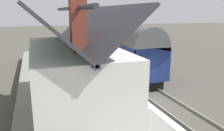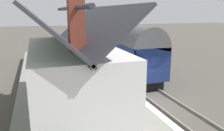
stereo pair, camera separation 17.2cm
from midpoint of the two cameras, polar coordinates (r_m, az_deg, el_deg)
The scene contains 14 objects.
ground_plane at distance 13.49m, azimuth 9.98°, elevation -9.58°, with size 160.00×160.00×0.00m, color #4C473F.
platform at distance 12.00m, azimuth -7.80°, elevation -10.26°, with size 32.00×6.26×0.86m, color gray.
platform_edge_coping at distance 12.67m, azimuth 5.43°, elevation -6.74°, with size 32.00×0.36×0.02m, color beige.
rail_near at distance 14.28m, azimuth 15.77°, elevation -8.27°, with size 52.00×0.08×0.14m, color gray.
rail_far at distance 13.55m, azimuth 10.67°, elevation -9.19°, with size 52.00×0.08×0.14m, color gray.
train at distance 18.43m, azimuth 3.83°, elevation 4.02°, with size 9.12×2.73×4.32m.
station_building at distance 10.30m, azimuth -9.69°, elevation -2.28°, with size 8.21×3.76×5.67m.
bench_mid_platform at distance 18.64m, azimuth -8.30°, elevation 1.27°, with size 1.42×0.49×0.88m.
planter_corner_building at distance 19.59m, azimuth -11.23°, elevation 1.80°, with size 0.60×0.60×0.88m.
planter_by_door at distance 20.01m, azimuth -6.79°, elevation 2.20°, with size 0.71×0.71×0.93m.
planter_under_sign at distance 15.03m, azimuth -10.56°, elevation -2.51°, with size 1.08×0.32×0.61m.
planter_edge_far at distance 22.64m, azimuth -15.72°, elevation 2.63°, with size 0.81×0.32×0.64m.
lamp_post_platform at distance 20.96m, azimuth -6.83°, elevation 8.19°, with size 0.32×0.50×3.52m.
station_sign_board at distance 16.45m, azimuth -2.54°, elevation 2.30°, with size 0.96×0.06×1.57m.
Camera 2 is at (-10.84, 6.05, 5.24)m, focal length 35.91 mm.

